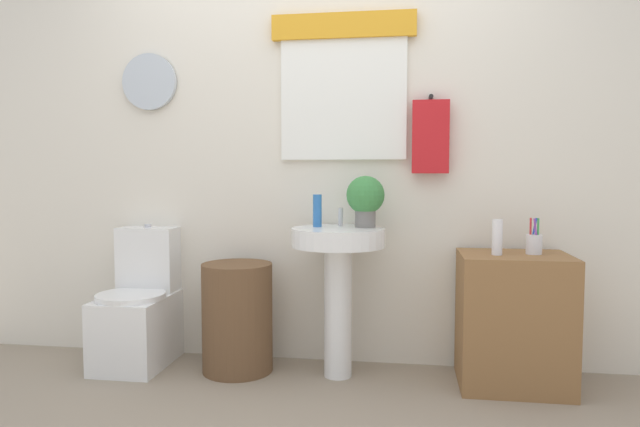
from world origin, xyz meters
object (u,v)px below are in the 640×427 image
object	(u,v)px
soap_bottle	(317,211)
toothbrush_cup	(534,243)
wooden_cabinet	(513,320)
toilet	(139,312)
lotion_bottle	(497,237)
laundry_hamper	(237,317)
potted_plant	(365,198)
pedestal_sink	(338,266)

from	to	relation	value
soap_bottle	toothbrush_cup	size ratio (longest dim) A/B	0.95
wooden_cabinet	toothbrush_cup	world-z (taller)	toothbrush_cup
soap_bottle	wooden_cabinet	bearing A→B (deg)	-2.78
toilet	lotion_bottle	bearing A→B (deg)	-2.24
toilet	lotion_bottle	world-z (taller)	lotion_bottle
soap_bottle	toothbrush_cup	xyz separation A→B (m)	(1.12, -0.03, -0.15)
wooden_cabinet	lotion_bottle	size ratio (longest dim) A/B	3.78
wooden_cabinet	lotion_bottle	bearing A→B (deg)	-157.32
laundry_hamper	wooden_cabinet	world-z (taller)	wooden_cabinet
potted_plant	toothbrush_cup	xyz separation A→B (m)	(0.86, -0.04, -0.23)
laundry_hamper	potted_plant	xyz separation A→B (m)	(0.70, 0.06, 0.67)
pedestal_sink	potted_plant	bearing A→B (deg)	23.20
soap_bottle	lotion_bottle	bearing A→B (deg)	-5.51
pedestal_sink	potted_plant	xyz separation A→B (m)	(0.14, 0.06, 0.37)
laundry_hamper	potted_plant	bearing A→B (deg)	4.89
toilet	toothbrush_cup	distance (m)	2.20
lotion_bottle	potted_plant	bearing A→B (deg)	171.55
laundry_hamper	toothbrush_cup	xyz separation A→B (m)	(1.57, 0.02, 0.44)
laundry_hamper	toothbrush_cup	distance (m)	1.63
wooden_cabinet	pedestal_sink	bearing A→B (deg)	180.00
pedestal_sink	lotion_bottle	xyz separation A→B (m)	(0.81, -0.04, 0.18)
wooden_cabinet	lotion_bottle	distance (m)	0.44
pedestal_sink	wooden_cabinet	bearing A→B (deg)	0.00
pedestal_sink	potted_plant	world-z (taller)	potted_plant
potted_plant	toothbrush_cup	size ratio (longest dim) A/B	1.50
laundry_hamper	lotion_bottle	distance (m)	1.45
toilet	pedestal_sink	bearing A→B (deg)	-1.84
pedestal_sink	wooden_cabinet	xyz separation A→B (m)	(0.91, 0.00, -0.26)
lotion_bottle	toothbrush_cup	world-z (taller)	toothbrush_cup
soap_bottle	lotion_bottle	world-z (taller)	soap_bottle
wooden_cabinet	potted_plant	world-z (taller)	potted_plant
soap_bottle	potted_plant	distance (m)	0.27
wooden_cabinet	potted_plant	xyz separation A→B (m)	(-0.77, 0.06, 0.62)
soap_bottle	toothbrush_cup	bearing A→B (deg)	-1.53
toilet	laundry_hamper	distance (m)	0.60
lotion_bottle	toilet	bearing A→B (deg)	177.76
lotion_bottle	soap_bottle	bearing A→B (deg)	174.49
pedestal_sink	soap_bottle	xyz separation A→B (m)	(-0.12, 0.05, 0.30)
toilet	laundry_hamper	xyz separation A→B (m)	(0.59, -0.04, 0.00)
toilet	toothbrush_cup	size ratio (longest dim) A/B	4.30
laundry_hamper	soap_bottle	world-z (taller)	soap_bottle
laundry_hamper	wooden_cabinet	size ratio (longest dim) A/B	0.88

